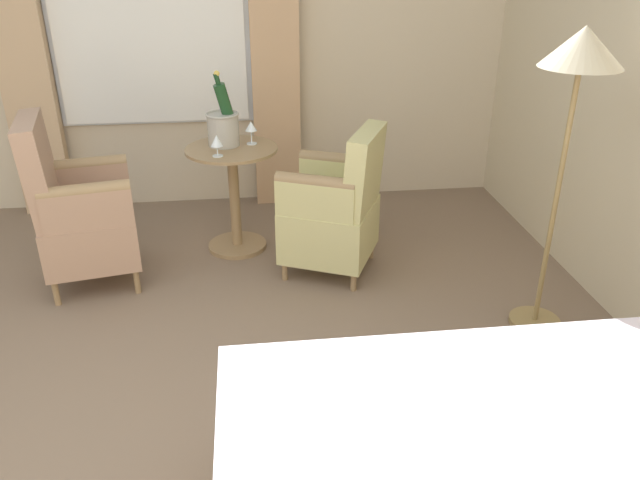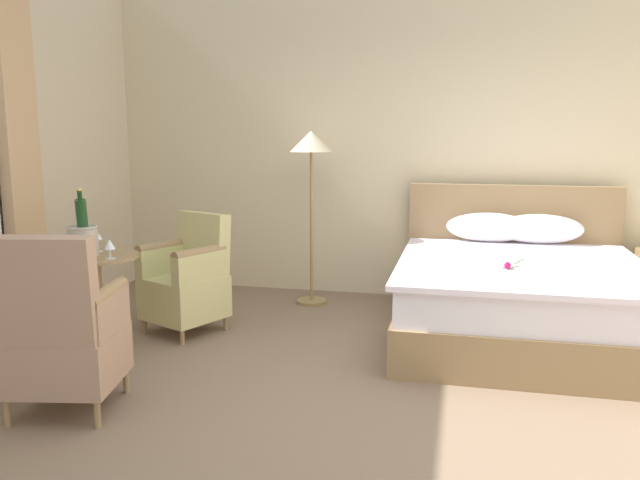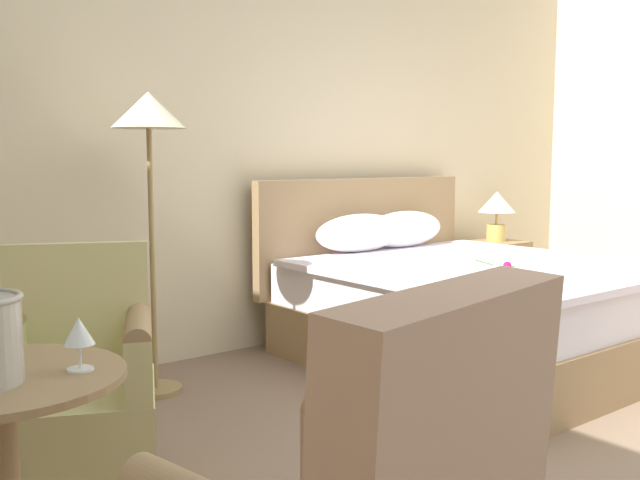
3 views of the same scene
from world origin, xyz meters
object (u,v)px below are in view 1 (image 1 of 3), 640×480
at_px(wine_glass_near_bucket, 217,142).
at_px(wine_glass_near_edge, 251,127).
at_px(floor_lamp_brass, 578,77).
at_px(champagne_bucket, 223,124).
at_px(armchair_facing_bed, 78,213).
at_px(armchair_by_window, 336,210).
at_px(side_table_round, 234,192).

distance_m(wine_glass_near_bucket, wine_glass_near_edge, 0.32).
xyz_separation_m(floor_lamp_brass, champagne_bucket, (-1.23, -1.70, -0.50)).
relative_size(floor_lamp_brass, wine_glass_near_edge, 10.52).
xyz_separation_m(wine_glass_near_edge, armchair_facing_bed, (0.43, -1.06, -0.37)).
distance_m(wine_glass_near_edge, armchair_by_window, 0.80).
bearing_deg(armchair_facing_bed, wine_glass_near_edge, 112.01).
xyz_separation_m(wine_glass_near_bucket, wine_glass_near_edge, (-0.24, 0.22, 0.02)).
relative_size(floor_lamp_brass, armchair_by_window, 1.69).
xyz_separation_m(wine_glass_near_bucket, armchair_facing_bed, (0.19, -0.84, -0.35)).
height_order(floor_lamp_brass, champagne_bucket, floor_lamp_brass).
xyz_separation_m(side_table_round, armchair_by_window, (0.40, 0.63, 0.00)).
relative_size(floor_lamp_brass, side_table_round, 2.21).
height_order(side_table_round, wine_glass_near_edge, wine_glass_near_edge).
bearing_deg(side_table_round, armchair_facing_bed, -68.58).
relative_size(floor_lamp_brass, champagne_bucket, 3.29).
bearing_deg(armchair_by_window, floor_lamp_brass, 52.92).
xyz_separation_m(armchair_by_window, armchair_facing_bed, (-0.04, -1.56, 0.05)).
bearing_deg(armchair_facing_bed, floor_lamp_brass, 72.58).
height_order(floor_lamp_brass, armchair_facing_bed, floor_lamp_brass).
bearing_deg(wine_glass_near_bucket, side_table_round, 154.05).
bearing_deg(wine_glass_near_edge, side_table_round, -64.00).
xyz_separation_m(wine_glass_near_bucket, armchair_by_window, (0.23, 0.72, -0.40)).
bearing_deg(floor_lamp_brass, armchair_facing_bed, -107.42).
bearing_deg(wine_glass_near_bucket, armchair_facing_bed, -77.08).
bearing_deg(armchair_facing_bed, armchair_by_window, 88.62).
relative_size(champagne_bucket, armchair_facing_bed, 0.46).
height_order(floor_lamp_brass, wine_glass_near_bucket, floor_lamp_brass).
bearing_deg(wine_glass_near_edge, floor_lamp_brass, 50.83).
bearing_deg(armchair_by_window, armchair_facing_bed, -91.38).
distance_m(side_table_round, armchair_facing_bed, 1.00).
distance_m(side_table_round, armchair_by_window, 0.75).
distance_m(floor_lamp_brass, armchair_facing_bed, 2.85).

